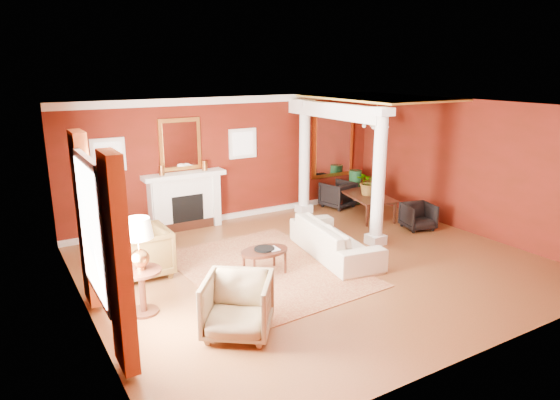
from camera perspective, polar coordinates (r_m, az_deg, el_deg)
ground at (r=9.38m, az=4.18°, el=-7.39°), size 8.00×8.00×0.00m
room_shell at (r=8.80m, az=4.43°, el=4.83°), size 8.04×7.04×2.92m
fireplace at (r=11.41m, az=-10.79°, el=-0.07°), size 1.85×0.42×1.29m
overmantel_mirror at (r=11.28m, az=-11.35°, el=6.25°), size 0.95×0.07×1.15m
flank_window_left at (r=10.90m, az=-19.05°, el=4.88°), size 0.70×0.07×0.70m
flank_window_right at (r=11.91m, az=-4.28°, el=6.47°), size 0.70×0.07×0.70m
left_window at (r=6.91m, az=-20.01°, el=-4.04°), size 0.21×2.55×2.60m
column_front at (r=10.20m, az=11.23°, el=2.62°), size 0.36×0.36×2.80m
column_back at (r=12.29m, az=2.81°, el=5.00°), size 0.36×0.36×2.80m
header_beam at (r=11.24m, az=6.04°, el=10.12°), size 0.30×3.20×0.32m
amber_ceiling at (r=11.83m, az=11.08°, el=11.39°), size 2.30×3.40×0.04m
dining_mirror at (r=13.32m, az=6.07°, el=6.26°), size 1.30×0.07×1.70m
chandelier at (r=11.96m, az=10.95°, el=8.44°), size 0.60×0.62×0.75m
crown_trim at (r=11.68m, az=-5.48°, el=11.31°), size 8.00×0.08×0.16m
base_trim at (r=12.18m, az=-5.16°, el=-1.75°), size 8.00×0.08×0.12m
rug at (r=9.16m, az=-1.52°, el=-7.86°), size 2.95×3.81×0.01m
sofa at (r=9.69m, az=6.30°, el=-3.82°), size 1.03×2.40×0.91m
armchair_leopard at (r=9.06m, az=-15.59°, el=-5.53°), size 0.87×0.93×0.95m
armchair_stripe at (r=6.95m, az=-4.87°, el=-11.66°), size 1.22×1.21×0.92m
coffee_table at (r=8.83m, az=-1.79°, el=-5.99°), size 0.89×0.89×0.45m
coffee_book at (r=8.75m, az=-1.34°, el=-5.00°), size 0.18×0.02×0.25m
side_table at (r=7.53m, az=-15.79°, el=-5.55°), size 0.59×0.59×1.49m
dining_table at (r=12.31m, az=10.05°, el=0.07°), size 0.88×1.64×0.87m
dining_chair_near at (r=11.66m, az=15.54°, el=-1.67°), size 0.76×0.73×0.66m
dining_chair_far at (r=13.05m, az=6.62°, el=0.78°), size 0.86×0.82×0.75m
green_urn at (r=13.47m, az=8.55°, el=1.10°), size 0.38×0.38×0.92m
potted_plant at (r=12.16m, az=10.09°, el=3.24°), size 0.79×0.83×0.51m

